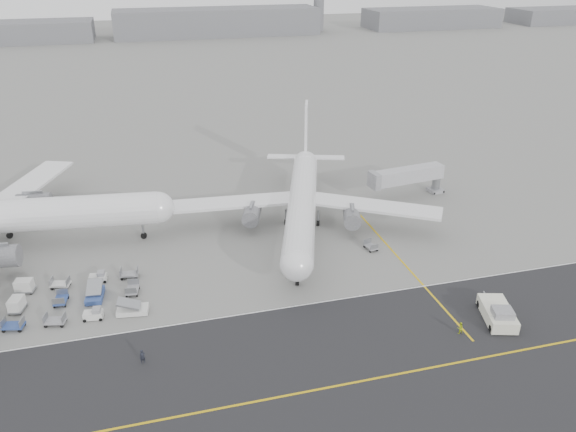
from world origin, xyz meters
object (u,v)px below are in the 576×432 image
object	(u,v)px
control_tower	(319,1)
airliner_b	(302,201)
pushback_tug	(498,313)
ground_crew_a	(143,357)
jet_bridge	(408,177)
ground_crew_b	(460,328)

from	to	relation	value
control_tower	airliner_b	bearing A→B (deg)	-108.42
pushback_tug	ground_crew_a	size ratio (longest dim) A/B	5.11
control_tower	ground_crew_a	xyz separation A→B (m)	(-109.01, -273.61, -15.35)
control_tower	ground_crew_a	bearing A→B (deg)	-111.72
control_tower	jet_bridge	distance (m)	244.96
control_tower	airliner_b	world-z (taller)	control_tower
control_tower	pushback_tug	size ratio (longest dim) A/B	3.37
control_tower	ground_crew_a	size ratio (longest dim) A/B	17.21
pushback_tug	ground_crew_a	bearing A→B (deg)	-168.03
jet_bridge	ground_crew_a	xyz separation A→B (m)	(-50.47, -36.06, -3.32)
jet_bridge	ground_crew_a	bearing A→B (deg)	-152.21
jet_bridge	ground_crew_b	xyz separation A→B (m)	(-12.28, -40.53, -3.43)
pushback_tug	ground_crew_a	world-z (taller)	pushback_tug
control_tower	ground_crew_b	bearing A→B (deg)	-104.29
ground_crew_a	jet_bridge	bearing A→B (deg)	24.01
ground_crew_a	ground_crew_b	bearing A→B (deg)	-18.21
control_tower	ground_crew_b	size ratio (longest dim) A/B	19.62
airliner_b	pushback_tug	size ratio (longest dim) A/B	4.95
control_tower	ground_crew_a	world-z (taller)	control_tower
airliner_b	pushback_tug	distance (m)	36.90
control_tower	pushback_tug	xyz separation A→B (m)	(-64.77, -276.96, -15.18)
airliner_b	ground_crew_b	distance (m)	35.71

